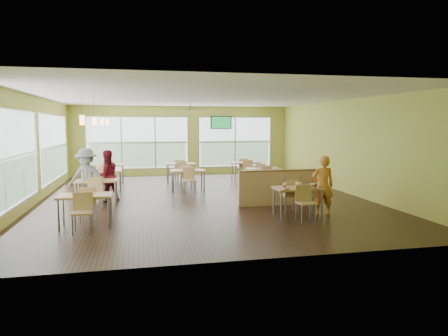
{
  "coord_description": "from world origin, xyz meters",
  "views": [
    {
      "loc": [
        -1.94,
        -12.5,
        2.35
      ],
      "look_at": [
        0.58,
        -0.58,
        1.02
      ],
      "focal_mm": 32.0,
      "sensor_mm": 36.0,
      "label": 1
    }
  ],
  "objects_px": {
    "main_table": "(298,192)",
    "food_basket": "(314,185)",
    "half_wall_divider": "(278,187)",
    "man_plaid": "(323,186)"
  },
  "relations": [
    {
      "from": "half_wall_divider",
      "to": "man_plaid",
      "type": "relative_size",
      "value": 1.54
    },
    {
      "from": "main_table",
      "to": "food_basket",
      "type": "relative_size",
      "value": 5.97
    },
    {
      "from": "main_table",
      "to": "food_basket",
      "type": "distance_m",
      "value": 0.54
    },
    {
      "from": "main_table",
      "to": "half_wall_divider",
      "type": "distance_m",
      "value": 1.45
    },
    {
      "from": "half_wall_divider",
      "to": "food_basket",
      "type": "xyz_separation_m",
      "value": [
        0.5,
        -1.32,
        0.26
      ]
    },
    {
      "from": "food_basket",
      "to": "man_plaid",
      "type": "bearing_deg",
      "value": -46.55
    },
    {
      "from": "half_wall_divider",
      "to": "main_table",
      "type": "bearing_deg",
      "value": -90.0
    },
    {
      "from": "main_table",
      "to": "half_wall_divider",
      "type": "xyz_separation_m",
      "value": [
        0.0,
        1.45,
        -0.11
      ]
    },
    {
      "from": "half_wall_divider",
      "to": "food_basket",
      "type": "bearing_deg",
      "value": -69.22
    },
    {
      "from": "main_table",
      "to": "half_wall_divider",
      "type": "bearing_deg",
      "value": 90.0
    }
  ]
}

